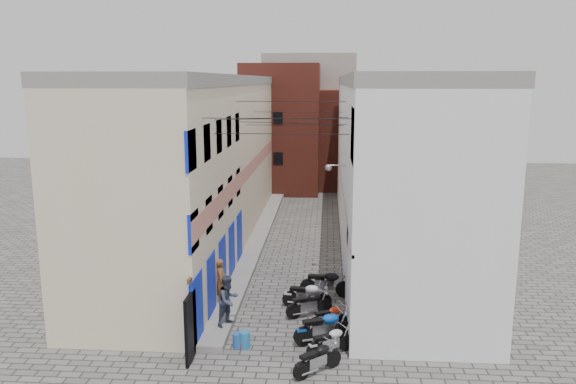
% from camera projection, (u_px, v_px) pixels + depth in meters
% --- Properties ---
extents(ground, '(90.00, 90.00, 0.00)m').
position_uv_depth(ground, '(272.00, 356.00, 18.10)').
color(ground, '#5A5754').
rests_on(ground, ground).
extents(plinth, '(0.90, 26.00, 0.25)m').
position_uv_depth(plinth, '(258.00, 239.00, 30.93)').
color(plinth, gray).
rests_on(plinth, ground).
extents(building_left, '(5.10, 27.00, 9.00)m').
position_uv_depth(building_left, '(203.00, 160.00, 30.23)').
color(building_left, beige).
rests_on(building_left, ground).
extents(building_right, '(5.94, 26.00, 9.00)m').
position_uv_depth(building_right, '(390.00, 162.00, 29.58)').
color(building_right, white).
rests_on(building_right, ground).
extents(building_far_brick_left, '(6.00, 6.00, 10.00)m').
position_uv_depth(building_far_brick_left, '(281.00, 128.00, 44.65)').
color(building_far_brick_left, maroon).
rests_on(building_far_brick_left, ground).
extents(building_far_brick_right, '(5.00, 6.00, 8.00)m').
position_uv_depth(building_far_brick_right, '(344.00, 139.00, 46.45)').
color(building_far_brick_right, maroon).
rests_on(building_far_brick_right, ground).
extents(building_far_concrete, '(8.00, 5.00, 11.00)m').
position_uv_depth(building_far_concrete, '(309.00, 117.00, 50.28)').
color(building_far_concrete, gray).
rests_on(building_far_concrete, ground).
extents(far_shopfront, '(2.00, 0.30, 2.40)m').
position_uv_depth(far_shopfront, '(305.00, 182.00, 42.51)').
color(far_shopfront, black).
rests_on(far_shopfront, ground).
extents(overhead_wires, '(5.80, 13.02, 1.32)m').
position_uv_depth(overhead_wires, '(288.00, 118.00, 24.18)').
color(overhead_wires, black).
rests_on(overhead_wires, ground).
extents(motorcycle_a, '(1.75, 1.61, 1.05)m').
position_uv_depth(motorcycle_a, '(318.00, 357.00, 16.93)').
color(motorcycle_a, black).
rests_on(motorcycle_a, ground).
extents(motorcycle_b, '(1.79, 1.37, 1.01)m').
position_uv_depth(motorcycle_b, '(331.00, 340.00, 18.10)').
color(motorcycle_b, silver).
rests_on(motorcycle_b, ground).
extents(motorcycle_c, '(2.24, 1.42, 1.24)m').
position_uv_depth(motorcycle_c, '(324.00, 326.00, 18.89)').
color(motorcycle_c, '#0B43A8').
rests_on(motorcycle_c, ground).
extents(motorcycle_d, '(1.78, 1.24, 1.00)m').
position_uv_depth(motorcycle_d, '(331.00, 316.00, 19.97)').
color(motorcycle_d, red).
rests_on(motorcycle_d, ground).
extents(motorcycle_e, '(1.93, 1.35, 1.08)m').
position_uv_depth(motorcycle_e, '(309.00, 303.00, 21.06)').
color(motorcycle_e, black).
rests_on(motorcycle_e, ground).
extents(motorcycle_f, '(2.01, 0.80, 1.13)m').
position_uv_depth(motorcycle_f, '(307.00, 294.00, 21.87)').
color(motorcycle_f, silver).
rests_on(motorcycle_f, ground).
extents(motorcycle_g, '(2.22, 0.90, 1.25)m').
position_uv_depth(motorcycle_g, '(326.00, 282.00, 23.01)').
color(motorcycle_g, black).
rests_on(motorcycle_g, ground).
extents(person_a, '(0.45, 0.65, 1.73)m').
position_uv_depth(person_a, '(221.00, 280.00, 21.78)').
color(person_a, brown).
rests_on(person_a, plinth).
extents(person_b, '(1.07, 1.11, 1.80)m').
position_uv_depth(person_b, '(228.00, 300.00, 19.72)').
color(person_b, '#353B4F').
rests_on(person_b, plinth).
extents(water_jug_near, '(0.39, 0.39, 0.51)m').
position_uv_depth(water_jug_near, '(238.00, 341.00, 18.62)').
color(water_jug_near, '#215AA8').
rests_on(water_jug_near, ground).
extents(water_jug_far, '(0.36, 0.36, 0.56)m').
position_uv_depth(water_jug_far, '(245.00, 340.00, 18.60)').
color(water_jug_far, '#226CAA').
rests_on(water_jug_far, ground).
extents(red_crate, '(0.41, 0.34, 0.23)m').
position_uv_depth(red_crate, '(241.00, 345.00, 18.64)').
color(red_crate, '#9F270B').
rests_on(red_crate, ground).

